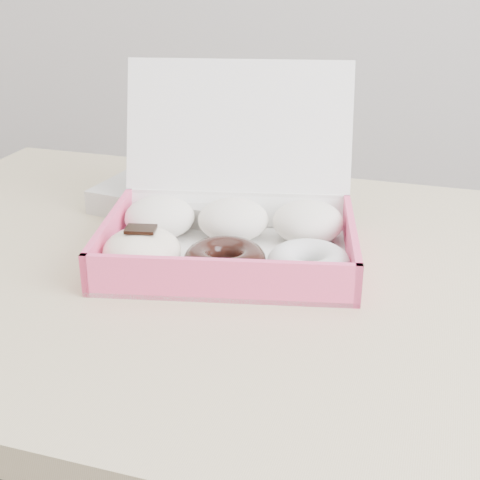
% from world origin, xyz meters
% --- Properties ---
extents(table, '(1.20, 0.80, 0.75)m').
position_xyz_m(table, '(0.00, 0.00, 0.67)').
color(table, tan).
rests_on(table, ground).
extents(donut_box, '(0.39, 0.37, 0.24)m').
position_xyz_m(donut_box, '(-0.03, 0.03, 0.79)').
color(donut_box, white).
rests_on(donut_box, table).
extents(newspapers, '(0.26, 0.22, 0.04)m').
position_xyz_m(newspapers, '(-0.16, 0.18, 0.77)').
color(newspapers, beige).
rests_on(newspapers, table).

